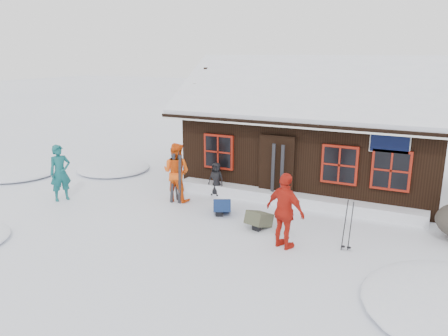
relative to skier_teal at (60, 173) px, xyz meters
The scene contains 14 objects.
ground 5.21m from the skier_teal, ahead, with size 120.00×120.00×0.00m, color white.
mountain_hut 8.62m from the skier_teal, 39.67° to the left, with size 8.90×6.09×4.42m.
snow_drift 7.20m from the skier_teal, 22.61° to the left, with size 7.60×0.60×0.35m, color white.
snow_mounds 7.22m from the skier_teal, 19.29° to the left, with size 20.60×13.20×0.48m.
skier_teal is the anchor object (origin of this frame).
skier_orange_left 3.60m from the skier_teal, 25.36° to the left, with size 0.89×0.69×1.83m, color #EF5510.
skier_orange_right 7.35m from the skier_teal, ahead, with size 1.07×0.45×1.82m, color red.
skier_crouched 4.86m from the skier_teal, 32.10° to the left, with size 0.53×0.34×1.08m, color black.
ski_pair_left 3.63m from the skier_teal, 21.03° to the left, with size 0.47×0.10×1.60m.
ski_pair_mid 3.61m from the skier_teal, 24.13° to the left, with size 0.48×0.30×1.70m.
ski_pair_right 6.69m from the skier_teal, 23.83° to the left, with size 0.43×0.10×1.88m.
ski_poles 8.71m from the skier_teal, ahead, with size 0.23×0.11×1.27m.
backpack_blue 5.22m from the skier_teal, 11.82° to the left, with size 0.49×0.64×0.35m, color navy.
backpack_olive 6.44m from the skier_teal, ahead, with size 0.49×0.65×0.35m, color #444632.
Camera 1 is at (5.12, -9.97, 4.48)m, focal length 35.00 mm.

